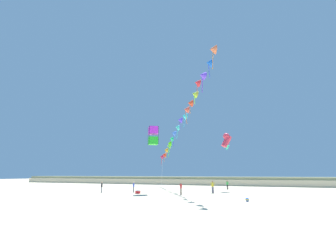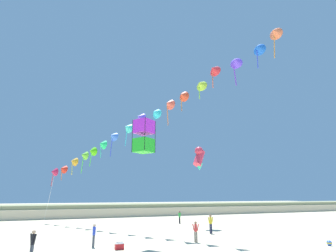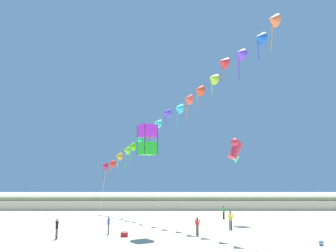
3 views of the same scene
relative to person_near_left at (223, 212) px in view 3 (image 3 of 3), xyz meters
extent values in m
cube|color=beige|center=(-4.84, 16.67, -0.19)|extent=(120.00, 9.75, 1.36)
cube|color=gray|center=(-4.84, 16.67, 0.68)|extent=(120.00, 8.29, 0.78)
cylinder|color=black|center=(0.06, 0.03, -0.49)|extent=(0.11, 0.11, 0.76)
cylinder|color=black|center=(-0.06, -0.03, -0.49)|extent=(0.11, 0.11, 0.76)
cylinder|color=green|center=(0.00, 0.00, 0.16)|extent=(0.20, 0.20, 0.54)
cylinder|color=green|center=(0.15, 0.08, 0.20)|extent=(0.19, 0.15, 0.51)
cylinder|color=green|center=(-0.15, -0.08, 0.20)|extent=(0.19, 0.15, 0.51)
sphere|color=brown|center=(0.00, 0.00, 0.53)|extent=(0.21, 0.21, 0.21)
cylinder|color=#474C56|center=(-15.17, -14.55, -0.48)|extent=(0.11, 0.11, 0.79)
cylinder|color=#474C56|center=(-15.26, -14.44, -0.48)|extent=(0.11, 0.11, 0.79)
cylinder|color=black|center=(-15.22, -14.50, 0.19)|extent=(0.21, 0.21, 0.56)
cylinder|color=black|center=(-15.10, -14.64, 0.24)|extent=(0.18, 0.19, 0.53)
cylinder|color=black|center=(-15.33, -14.36, 0.24)|extent=(0.18, 0.19, 0.53)
sphere|color=tan|center=(-15.22, -14.50, 0.58)|extent=(0.21, 0.21, 0.21)
cylinder|color=#726656|center=(-4.10, -12.81, -0.49)|extent=(0.11, 0.11, 0.76)
cylinder|color=#726656|center=(-4.20, -12.72, -0.49)|extent=(0.11, 0.11, 0.76)
cylinder|color=red|center=(-4.15, -12.76, 0.16)|extent=(0.20, 0.20, 0.54)
cylinder|color=red|center=(-4.02, -12.87, 0.20)|extent=(0.19, 0.17, 0.51)
cylinder|color=red|center=(-4.29, -12.66, 0.20)|extent=(0.19, 0.17, 0.51)
sphere|color=#9E7051|center=(-4.15, -12.76, 0.54)|extent=(0.21, 0.21, 0.21)
cylinder|color=#474C56|center=(-11.64, -11.83, -0.49)|extent=(0.11, 0.11, 0.76)
cylinder|color=#474C56|center=(-11.61, -11.96, -0.49)|extent=(0.11, 0.11, 0.76)
cylinder|color=blue|center=(-11.63, -11.89, 0.17)|extent=(0.20, 0.20, 0.54)
cylinder|color=blue|center=(-11.67, -11.73, 0.21)|extent=(0.12, 0.19, 0.51)
cylinder|color=blue|center=(-11.58, -12.06, 0.21)|extent=(0.12, 0.19, 0.51)
sphere|color=beige|center=(-11.63, -11.89, 0.55)|extent=(0.21, 0.21, 0.21)
cylinder|color=#282D4C|center=(-0.70, -9.16, -0.44)|extent=(0.12, 0.12, 0.85)
cylinder|color=#282D4C|center=(-0.85, -9.16, -0.44)|extent=(0.12, 0.12, 0.85)
cylinder|color=yellow|center=(-0.78, -9.16, 0.29)|extent=(0.23, 0.23, 0.61)
cylinder|color=yellow|center=(-0.58, -9.16, 0.33)|extent=(0.20, 0.09, 0.58)
cylinder|color=yellow|center=(-0.97, -9.16, 0.33)|extent=(0.20, 0.09, 0.58)
sphere|color=#9E7051|center=(-0.78, -9.16, 0.71)|extent=(0.23, 0.23, 0.23)
cone|color=#C0224B|center=(-15.48, 6.92, 5.64)|extent=(1.23, 1.32, 1.11)
cylinder|color=#E5393C|center=(-15.57, 7.04, 4.55)|extent=(0.17, 0.27, 1.73)
cone|color=red|center=(-14.36, 5.80, 5.97)|extent=(1.40, 1.41, 1.21)
cylinder|color=orange|center=(-14.44, 5.92, 5.12)|extent=(0.18, 0.14, 1.26)
cone|color=gold|center=(-13.14, 3.93, 6.80)|extent=(1.30, 1.37, 1.17)
cylinder|color=yellow|center=(-13.23, 4.05, 5.83)|extent=(0.16, 0.16, 1.51)
cone|color=#71DB37|center=(-11.99, 2.66, 7.49)|extent=(1.23, 1.35, 1.16)
cylinder|color=#4CE539|center=(-12.07, 2.79, 6.24)|extent=(0.21, 0.22, 2.06)
cone|color=#4ED612|center=(-11.16, 0.99, 7.79)|extent=(1.26, 1.33, 1.13)
cylinder|color=#45E539|center=(-11.24, 1.11, 6.76)|extent=(0.19, 0.26, 1.62)
cone|color=#24F177|center=(-10.16, -0.30, 8.50)|extent=(1.22, 1.35, 1.17)
cylinder|color=#39E5A8|center=(-10.24, -0.18, 7.58)|extent=(0.15, 0.13, 1.40)
cone|color=#437BEB|center=(-9.18, -1.88, 9.27)|extent=(1.40, 1.43, 1.22)
cylinder|color=blue|center=(-9.26, -1.76, 7.97)|extent=(0.21, 0.09, 2.17)
cone|color=#40E1CA|center=(-7.83, -3.53, 10.00)|extent=(1.35, 1.40, 1.20)
cylinder|color=#39D5E5|center=(-7.92, -3.41, 8.83)|extent=(0.27, 0.30, 1.89)
cone|color=#6046F1|center=(-6.79, -5.07, 10.90)|extent=(1.21, 1.34, 1.15)
cylinder|color=#7D39E5|center=(-6.88, -4.95, 10.01)|extent=(0.12, 0.17, 1.35)
cone|color=#2FD7E4|center=(-5.50, -6.56, 11.13)|extent=(1.33, 1.38, 1.18)
cylinder|color=#39AFE5|center=(-5.59, -6.44, 10.05)|extent=(0.27, 0.09, 1.71)
cone|color=#F15944|center=(-4.63, -8.26, 11.69)|extent=(1.21, 1.33, 1.13)
cylinder|color=orange|center=(-4.71, -8.14, 10.44)|extent=(0.24, 0.20, 2.05)
cone|color=#E84627|center=(-3.62, -9.51, 12.28)|extent=(1.23, 1.32, 1.12)
cylinder|color=orange|center=(-3.70, -9.39, 11.35)|extent=(0.12, 0.14, 1.42)
cone|color=#ADE236|center=(-2.44, -11.17, 12.99)|extent=(1.39, 1.42, 1.22)
cylinder|color=#87E539|center=(-2.53, -11.05, 12.14)|extent=(0.11, 0.16, 1.27)
cone|color=#ED2F36|center=(-1.68, -12.47, 14.09)|extent=(1.34, 1.40, 1.21)
cylinder|color=#E55C39|center=(-1.77, -12.35, 13.06)|extent=(0.13, 0.10, 1.63)
cone|color=#6B44EE|center=(-0.52, -14.33, 14.22)|extent=(1.36, 1.37, 1.18)
cylinder|color=#8A39E5|center=(-0.61, -14.21, 12.93)|extent=(0.11, 0.32, 2.14)
cone|color=blue|center=(0.74, -15.92, 14.93)|extent=(1.18, 1.32, 1.13)
cylinder|color=blue|center=(0.66, -15.79, 13.90)|extent=(0.15, 0.23, 1.63)
cone|color=#EE7045|center=(1.47, -17.23, 15.85)|extent=(1.14, 1.31, 1.12)
cylinder|color=orange|center=(1.39, -17.10, 14.56)|extent=(0.25, 0.17, 2.14)
cylinder|color=silver|center=(-15.71, 7.72, 2.29)|extent=(0.81, 1.17, 6.33)
cylinder|color=#EB374F|center=(0.80, -4.23, 6.87)|extent=(2.00, 1.65, 2.13)
sphere|color=#EB374F|center=(0.80, -4.23, 7.73)|extent=(1.00, 1.00, 1.00)
cone|color=#2DE5A6|center=(0.80, -4.23, 5.82)|extent=(1.16, 1.16, 0.76)
sphere|color=black|center=(0.80, -4.23, 8.01)|extent=(0.21, 0.21, 0.21)
cube|color=green|center=(-8.36, -12.46, 6.35)|extent=(1.78, 1.78, 1.08)
cube|color=#CE2DE5|center=(-8.36, -12.46, 7.86)|extent=(1.78, 1.78, 1.08)
cylinder|color=black|center=(-8.52, -13.35, 7.10)|extent=(0.04, 0.04, 2.59)
cylinder|color=black|center=(-7.46, -12.63, 7.10)|extent=(0.04, 0.04, 2.59)
cylinder|color=black|center=(-8.19, -11.57, 7.10)|extent=(0.04, 0.04, 2.59)
cylinder|color=black|center=(-9.25, -12.29, 7.10)|extent=(0.04, 0.04, 2.59)
cube|color=red|center=(-10.09, -13.36, -0.69)|extent=(0.56, 0.40, 0.36)
cube|color=white|center=(-10.09, -13.36, -0.48)|extent=(0.58, 0.41, 0.06)
cylinder|color=black|center=(-10.09, -13.36, -0.42)|extent=(0.45, 0.03, 0.03)
sphere|color=blue|center=(4.09, -17.33, -0.69)|extent=(0.36, 0.36, 0.36)
cylinder|color=yellow|center=(4.09, -17.33, -0.69)|extent=(0.36, 0.36, 0.09)
camera|label=1|loc=(5.45, -41.02, 1.69)|focal=24.00mm
camera|label=2|loc=(-13.76, -32.01, 2.61)|focal=28.00mm
camera|label=3|loc=(-6.57, -42.97, 3.61)|focal=38.00mm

